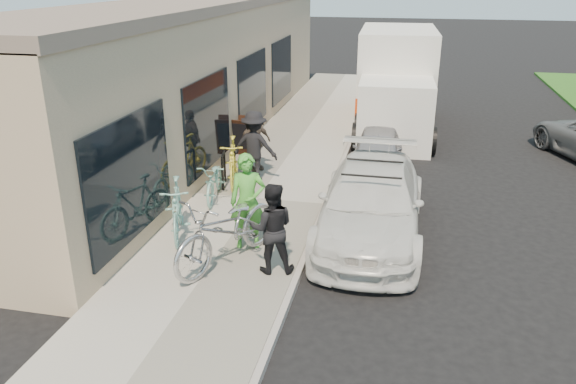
{
  "coord_description": "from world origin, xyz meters",
  "views": [
    {
      "loc": [
        1.19,
        -8.48,
        4.99
      ],
      "look_at": [
        -0.92,
        1.29,
        1.05
      ],
      "focal_mm": 35.0,
      "sensor_mm": 36.0,
      "label": 1
    }
  ],
  "objects_px": {
    "sandwich_board": "(245,136)",
    "cruiser_bike_c": "(233,162)",
    "tandem_bike": "(228,229)",
    "moving_truck": "(396,85)",
    "bystander_b": "(255,142)",
    "bystander_a": "(254,146)",
    "bike_rack": "(223,167)",
    "woman_rider": "(248,202)",
    "man_standing": "(272,228)",
    "cruiser_bike_a": "(177,209)",
    "sedan_silver": "(378,149)",
    "cruiser_bike_b": "(215,180)",
    "sedan_white": "(371,203)"
  },
  "relations": [
    {
      "from": "man_standing",
      "to": "bystander_a",
      "type": "bearing_deg",
      "value": -84.42
    },
    {
      "from": "moving_truck",
      "to": "tandem_bike",
      "type": "height_order",
      "value": "moving_truck"
    },
    {
      "from": "woman_rider",
      "to": "cruiser_bike_a",
      "type": "height_order",
      "value": "woman_rider"
    },
    {
      "from": "sedan_silver",
      "to": "sandwich_board",
      "type": "bearing_deg",
      "value": 179.42
    },
    {
      "from": "bike_rack",
      "to": "cruiser_bike_a",
      "type": "relative_size",
      "value": 0.44
    },
    {
      "from": "sandwich_board",
      "to": "cruiser_bike_a",
      "type": "bearing_deg",
      "value": -79.11
    },
    {
      "from": "sedan_silver",
      "to": "cruiser_bike_b",
      "type": "xyz_separation_m",
      "value": [
        -3.44,
        -3.3,
        0.05
      ]
    },
    {
      "from": "bike_rack",
      "to": "cruiser_bike_c",
      "type": "relative_size",
      "value": 0.44
    },
    {
      "from": "sedan_silver",
      "to": "woman_rider",
      "type": "distance_m",
      "value": 5.84
    },
    {
      "from": "bystander_a",
      "to": "bystander_b",
      "type": "height_order",
      "value": "bystander_a"
    },
    {
      "from": "cruiser_bike_a",
      "to": "man_standing",
      "type": "bearing_deg",
      "value": -44.12
    },
    {
      "from": "man_standing",
      "to": "bystander_a",
      "type": "xyz_separation_m",
      "value": [
        -1.49,
        4.32,
        0.07
      ]
    },
    {
      "from": "sandwich_board",
      "to": "cruiser_bike_b",
      "type": "height_order",
      "value": "sandwich_board"
    },
    {
      "from": "man_standing",
      "to": "moving_truck",
      "type": "bearing_deg",
      "value": -111.96
    },
    {
      "from": "moving_truck",
      "to": "cruiser_bike_b",
      "type": "height_order",
      "value": "moving_truck"
    },
    {
      "from": "bike_rack",
      "to": "moving_truck",
      "type": "bearing_deg",
      "value": 62.41
    },
    {
      "from": "sandwich_board",
      "to": "cruiser_bike_c",
      "type": "bearing_deg",
      "value": -71.76
    },
    {
      "from": "sedan_white",
      "to": "cruiser_bike_c",
      "type": "xyz_separation_m",
      "value": [
        -3.46,
        1.87,
        -0.01
      ]
    },
    {
      "from": "moving_truck",
      "to": "bystander_b",
      "type": "distance_m",
      "value": 6.72
    },
    {
      "from": "man_standing",
      "to": "cruiser_bike_c",
      "type": "distance_m",
      "value": 4.4
    },
    {
      "from": "bike_rack",
      "to": "tandem_bike",
      "type": "xyz_separation_m",
      "value": [
        1.31,
        -3.66,
        0.17
      ]
    },
    {
      "from": "moving_truck",
      "to": "cruiser_bike_b",
      "type": "distance_m",
      "value": 8.8
    },
    {
      "from": "bike_rack",
      "to": "man_standing",
      "type": "bearing_deg",
      "value": -60.6
    },
    {
      "from": "sedan_white",
      "to": "cruiser_bike_a",
      "type": "bearing_deg",
      "value": -163.35
    },
    {
      "from": "bystander_a",
      "to": "sedan_silver",
      "type": "bearing_deg",
      "value": -142.78
    },
    {
      "from": "sedan_white",
      "to": "woman_rider",
      "type": "relative_size",
      "value": 2.72
    },
    {
      "from": "sedan_white",
      "to": "moving_truck",
      "type": "height_order",
      "value": "moving_truck"
    },
    {
      "from": "bystander_b",
      "to": "bike_rack",
      "type": "bearing_deg",
      "value": -149.7
    },
    {
      "from": "sandwich_board",
      "to": "tandem_bike",
      "type": "distance_m",
      "value": 6.36
    },
    {
      "from": "sandwich_board",
      "to": "sedan_silver",
      "type": "bearing_deg",
      "value": 8.71
    },
    {
      "from": "sandwich_board",
      "to": "man_standing",
      "type": "height_order",
      "value": "man_standing"
    },
    {
      "from": "moving_truck",
      "to": "tandem_bike",
      "type": "bearing_deg",
      "value": -104.91
    },
    {
      "from": "sandwich_board",
      "to": "moving_truck",
      "type": "xyz_separation_m",
      "value": [
        3.95,
        4.63,
        0.74
      ]
    },
    {
      "from": "bike_rack",
      "to": "man_standing",
      "type": "height_order",
      "value": "man_standing"
    },
    {
      "from": "cruiser_bike_c",
      "to": "man_standing",
      "type": "bearing_deg",
      "value": -78.48
    },
    {
      "from": "sandwich_board",
      "to": "bystander_b",
      "type": "bearing_deg",
      "value": -53.33
    },
    {
      "from": "moving_truck",
      "to": "bystander_b",
      "type": "xyz_separation_m",
      "value": [
        -3.32,
        -5.82,
        -0.52
      ]
    },
    {
      "from": "woman_rider",
      "to": "cruiser_bike_a",
      "type": "bearing_deg",
      "value": 158.69
    },
    {
      "from": "moving_truck",
      "to": "man_standing",
      "type": "xyz_separation_m",
      "value": [
        -1.63,
        -10.9,
        -0.47
      ]
    },
    {
      "from": "sandwich_board",
      "to": "man_standing",
      "type": "distance_m",
      "value": 6.69
    },
    {
      "from": "bike_rack",
      "to": "woman_rider",
      "type": "distance_m",
      "value": 3.3
    },
    {
      "from": "moving_truck",
      "to": "woman_rider",
      "type": "distance_m",
      "value": 10.35
    },
    {
      "from": "sandwich_board",
      "to": "cruiser_bike_c",
      "type": "height_order",
      "value": "cruiser_bike_c"
    },
    {
      "from": "tandem_bike",
      "to": "man_standing",
      "type": "bearing_deg",
      "value": 18.51
    },
    {
      "from": "cruiser_bike_b",
      "to": "sandwich_board",
      "type": "bearing_deg",
      "value": 85.39
    },
    {
      "from": "moving_truck",
      "to": "sandwich_board",
      "type": "bearing_deg",
      "value": -132.66
    },
    {
      "from": "bike_rack",
      "to": "sedan_silver",
      "type": "height_order",
      "value": "sedan_silver"
    },
    {
      "from": "moving_truck",
      "to": "cruiser_bike_c",
      "type": "bearing_deg",
      "value": -119.36
    },
    {
      "from": "bike_rack",
      "to": "moving_truck",
      "type": "relative_size",
      "value": 0.12
    },
    {
      "from": "man_standing",
      "to": "cruiser_bike_a",
      "type": "distance_m",
      "value": 2.35
    }
  ]
}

